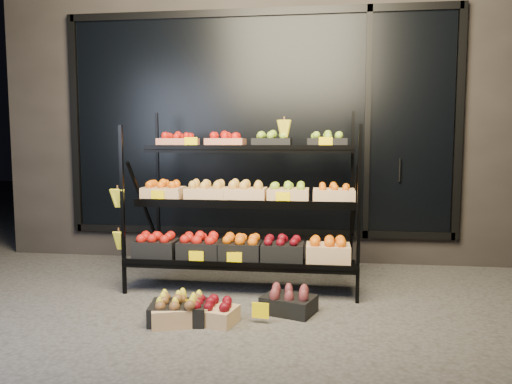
# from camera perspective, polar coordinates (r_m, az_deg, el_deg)

# --- Properties ---
(ground) EXTENTS (24.00, 24.00, 0.00)m
(ground) POSITION_cam_1_polar(r_m,az_deg,el_deg) (4.27, -2.55, -12.74)
(ground) COLOR #514F4C
(ground) RESTS_ON ground
(building) EXTENTS (6.00, 2.08, 3.50)m
(building) POSITION_cam_1_polar(r_m,az_deg,el_deg) (6.63, 1.32, 9.16)
(building) COLOR #2D2826
(building) RESTS_ON ground
(display_rack) EXTENTS (2.18, 1.02, 1.68)m
(display_rack) POSITION_cam_1_polar(r_m,az_deg,el_deg) (4.68, -1.41, -1.22)
(display_rack) COLOR black
(display_rack) RESTS_ON ground
(tag_floor_a) EXTENTS (0.13, 0.01, 0.12)m
(tag_floor_a) POSITION_cam_1_polar(r_m,az_deg,el_deg) (3.93, -7.20, -13.52)
(tag_floor_a) COLOR #FFDA00
(tag_floor_a) RESTS_ON ground
(tag_floor_b) EXTENTS (0.13, 0.01, 0.12)m
(tag_floor_b) POSITION_cam_1_polar(r_m,az_deg,el_deg) (3.84, 0.50, -13.95)
(tag_floor_b) COLOR #FFDA00
(tag_floor_b) RESTS_ON ground
(floor_crate_left) EXTENTS (0.48, 0.42, 0.20)m
(floor_crate_left) POSITION_cam_1_polar(r_m,az_deg,el_deg) (3.88, -8.83, -13.26)
(floor_crate_left) COLOR tan
(floor_crate_left) RESTS_ON ground
(floor_crate_midleft) EXTENTS (0.46, 0.37, 0.21)m
(floor_crate_midleft) POSITION_cam_1_polar(r_m,az_deg,el_deg) (3.91, -8.88, -13.09)
(floor_crate_midleft) COLOR black
(floor_crate_midleft) RESTS_ON ground
(floor_crate_midright) EXTENTS (0.41, 0.34, 0.19)m
(floor_crate_midright) POSITION_cam_1_polar(r_m,az_deg,el_deg) (3.86, -5.03, -13.42)
(floor_crate_midright) COLOR tan
(floor_crate_midright) RESTS_ON ground
(floor_crate_right) EXTENTS (0.47, 0.41, 0.20)m
(floor_crate_right) POSITION_cam_1_polar(r_m,az_deg,el_deg) (4.06, 3.77, -12.34)
(floor_crate_right) COLOR black
(floor_crate_right) RESTS_ON ground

